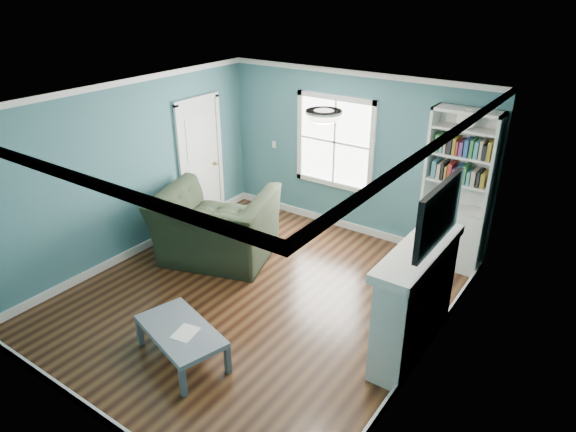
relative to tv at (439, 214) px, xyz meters
The scene contains 13 objects.
floor 2.80m from the tv, behind, with size 5.00×5.00×0.00m, color black.
room_walls 2.21m from the tv, behind, with size 5.00×5.00×5.00m.
trim 2.26m from the tv, behind, with size 4.50×5.00×2.60m.
window 3.40m from the tv, 137.57° to the left, with size 1.40×0.06×1.50m.
bookshelf 2.29m from the tv, 101.57° to the left, with size 0.90×0.35×2.31m.
fireplace 1.10m from the tv, behind, with size 0.44×1.58×1.30m.
tv is the anchor object (origin of this frame).
door 4.63m from the tv, 164.80° to the left, with size 0.12×0.98×2.17m.
ceiling_fixture 1.54m from the tv, behind, with size 0.38×0.38×0.15m.
light_switch 4.38m from the tv, 148.30° to the left, with size 0.08×0.01×0.12m, color white.
recliner 3.49m from the tv, behind, with size 1.60×1.04×1.40m, color black.
coffee_table 3.00m from the tv, 143.31° to the right, with size 1.20×0.87×0.39m.
paper_sheet 2.92m from the tv, 141.68° to the right, with size 0.22×0.28×0.00m, color white.
Camera 1 is at (3.59, -4.42, 3.87)m, focal length 32.00 mm.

